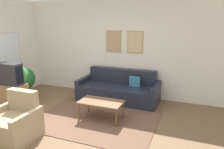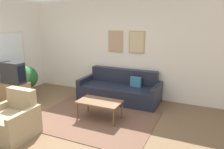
{
  "view_description": "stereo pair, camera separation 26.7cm",
  "coord_description": "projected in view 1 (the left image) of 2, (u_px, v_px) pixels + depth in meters",
  "views": [
    {
      "loc": [
        2.32,
        -3.04,
        2.14
      ],
      "look_at": [
        0.45,
        1.72,
        0.85
      ],
      "focal_mm": 35.0,
      "sensor_mm": 36.0,
      "label": 1
    },
    {
      "loc": [
        2.57,
        -2.94,
        2.14
      ],
      "look_at": [
        0.45,
        1.72,
        0.85
      ],
      "focal_mm": 35.0,
      "sensor_mm": 36.0,
      "label": 2
    }
  ],
  "objects": [
    {
      "name": "potted_plant_small",
      "position": [
        16.0,
        79.0,
        5.88
      ],
      "size": [
        0.59,
        0.59,
        0.91
      ],
      "color": "slate",
      "rests_on": "ground_plane"
    },
    {
      "name": "armchair",
      "position": [
        14.0,
        124.0,
        3.99
      ],
      "size": [
        0.79,
        0.76,
        0.86
      ],
      "rotation": [
        0.0,
        0.0,
        0.13
      ],
      "color": "tan",
      "rests_on": "ground_plane"
    },
    {
      "name": "area_rug",
      "position": [
        96.0,
        119.0,
        4.82
      ],
      "size": [
        2.62,
        1.97,
        0.01
      ],
      "color": "brown",
      "rests_on": "ground_plane"
    },
    {
      "name": "potted_plant_tall",
      "position": [
        16.0,
        79.0,
        5.69
      ],
      "size": [
        0.64,
        0.64,
        1.01
      ],
      "color": "#383D42",
      "rests_on": "ground_plane"
    },
    {
      "name": "ground_plane",
      "position": [
        56.0,
        137.0,
        4.09
      ],
      "size": [
        16.0,
        16.0,
        0.0
      ],
      "primitive_type": "plane",
      "color": "brown"
    },
    {
      "name": "couch",
      "position": [
        119.0,
        90.0,
        5.94
      ],
      "size": [
        2.16,
        0.9,
        0.81
      ],
      "color": "#1E2333",
      "rests_on": "ground_plane"
    },
    {
      "name": "wall_back",
      "position": [
        111.0,
        48.0,
        6.25
      ],
      "size": [
        8.0,
        0.09,
        2.7
      ],
      "color": "white",
      "rests_on": "ground_plane"
    },
    {
      "name": "tv_stand",
      "position": [
        13.0,
        95.0,
        5.56
      ],
      "size": [
        0.64,
        0.5,
        0.55
      ],
      "color": "#A87F51",
      "rests_on": "ground_plane"
    },
    {
      "name": "coffee_table",
      "position": [
        101.0,
        103.0,
        4.74
      ],
      "size": [
        0.95,
        0.53,
        0.42
      ],
      "color": "brown",
      "rests_on": "ground_plane"
    },
    {
      "name": "tv",
      "position": [
        10.0,
        74.0,
        5.43
      ],
      "size": [
        0.61,
        0.28,
        0.54
      ],
      "color": "#2D2D33",
      "rests_on": "tv_stand"
    },
    {
      "name": "potted_plant_by_window",
      "position": [
        23.0,
        79.0,
        5.9
      ],
      "size": [
        0.62,
        0.62,
        0.9
      ],
      "color": "slate",
      "rests_on": "ground_plane"
    }
  ]
}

